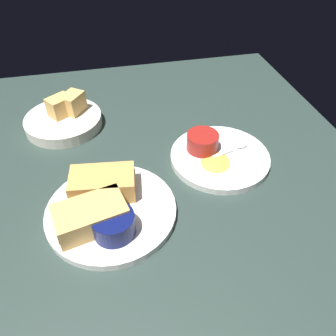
{
  "coord_description": "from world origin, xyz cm",
  "views": [
    {
      "loc": [
        -4.59,
        -55.7,
        51.68
      ],
      "look_at": [
        7.2,
        -3.37,
        3.0
      ],
      "focal_mm": 35.5,
      "sensor_mm": 36.0,
      "label": 1
    }
  ],
  "objects": [
    {
      "name": "plate_chips_companion",
      "position": [
        20.52,
        0.26,
        0.8
      ],
      "size": [
        23.26,
        23.26,
        1.6
      ],
      "primitive_type": "cylinder",
      "color": "white",
      "rests_on": "ground_plane"
    },
    {
      "name": "ramekin_light_gravy",
      "position": [
        17.03,
        3.16,
        3.8
      ],
      "size": [
        7.52,
        7.52,
        4.1
      ],
      "color": "maroon",
      "rests_on": "plate_chips_companion"
    },
    {
      "name": "ramekin_dark_sauce",
      "position": [
        -5.94,
        -16.81,
        3.9
      ],
      "size": [
        7.9,
        7.9,
        4.31
      ],
      "color": "#0C144C",
      "rests_on": "plate_sandwich_main"
    },
    {
      "name": "spoon_by_gravy_ramekin",
      "position": [
        25.27,
        1.56,
        1.96
      ],
      "size": [
        9.9,
        4.06,
        0.8
      ],
      "color": "silver",
      "rests_on": "plate_chips_companion"
    },
    {
      "name": "plantain_chip_scatter",
      "position": [
        18.76,
        -0.69,
        1.9
      ],
      "size": [
        7.34,
        13.2,
        0.6
      ],
      "color": "gold",
      "rests_on": "plate_chips_companion"
    },
    {
      "name": "sandwich_half_far",
      "position": [
        -9.84,
        -14.2,
        4.0
      ],
      "size": [
        14.48,
        10.28,
        4.8
      ],
      "color": "tan",
      "rests_on": "plate_sandwich_main"
    },
    {
      "name": "plate_sandwich_main",
      "position": [
        -6.11,
        -10.99,
        0.8
      ],
      "size": [
        25.91,
        25.91,
        1.6
      ],
      "primitive_type": "cylinder",
      "color": "white",
      "rests_on": "ground_plane"
    },
    {
      "name": "bread_basket_rear",
      "position": [
        -15.2,
        22.64,
        2.25
      ],
      "size": [
        20.02,
        20.02,
        8.19
      ],
      "color": "silver",
      "rests_on": "ground_plane"
    },
    {
      "name": "spoon_by_dark_ramekin",
      "position": [
        -7.71,
        -11.07,
        1.96
      ],
      "size": [
        4.35,
        9.85,
        0.8
      ],
      "color": "silver",
      "rests_on": "plate_sandwich_main"
    },
    {
      "name": "sandwich_half_near",
      "position": [
        -7.02,
        -6.15,
        4.0
      ],
      "size": [
        14.04,
        9.19,
        4.8
      ],
      "color": "tan",
      "rests_on": "plate_sandwich_main"
    },
    {
      "name": "ground_plane",
      "position": [
        0.0,
        0.0,
        -1.5
      ],
      "size": [
        110.0,
        110.0,
        3.0
      ],
      "primitive_type": "cube",
      "color": "#283833"
    }
  ]
}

